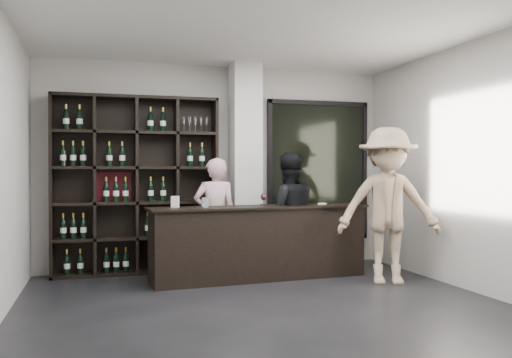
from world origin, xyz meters
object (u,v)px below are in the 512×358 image
object	(u,v)px
tasting_counter	(260,242)
taster_black	(288,214)
wine_shelf	(136,185)
taster_pink	(215,217)
customer	(388,205)

from	to	relation	value
tasting_counter	taster_black	world-z (taller)	taster_black
wine_shelf	tasting_counter	world-z (taller)	wine_shelf
taster_pink	wine_shelf	bearing A→B (deg)	-16.01
taster_pink	customer	size ratio (longest dim) A/B	0.81
wine_shelf	taster_pink	bearing A→B (deg)	-22.20
taster_pink	taster_black	distance (m)	0.97
taster_pink	tasting_counter	bearing A→B (deg)	147.06
tasting_counter	customer	xyz separation A→B (m)	(1.45, -0.70, 0.49)
wine_shelf	taster_pink	xyz separation A→B (m)	(1.00, -0.41, -0.42)
taster_pink	customer	xyz separation A→B (m)	(1.95, -1.11, 0.18)
customer	taster_pink	bearing A→B (deg)	170.63
taster_pink	taster_black	world-z (taller)	taster_black
tasting_counter	taster_black	size ratio (longest dim) A/B	1.75
wine_shelf	customer	world-z (taller)	wine_shelf
tasting_counter	taster_pink	distance (m)	0.72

